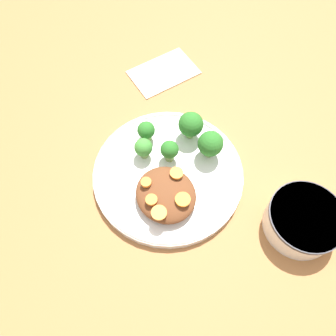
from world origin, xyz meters
TOP-DOWN VIEW (x-y plane):
  - ground_plane at (0.00, 0.00)m, footprint 4.00×4.00m
  - plate at (0.00, 0.00)m, footprint 0.28×0.28m
  - dip_bowl at (0.13, -0.21)m, footprint 0.12×0.12m
  - stew_mound at (-0.03, -0.04)m, footprint 0.10×0.11m
  - broccoli_floret_0 at (-0.02, 0.05)m, footprint 0.03×0.03m
  - broccoli_floret_1 at (0.01, 0.08)m, footprint 0.03×0.03m
  - broccoli_floret_2 at (0.08, -0.01)m, footprint 0.05×0.05m
  - broccoli_floret_3 at (0.02, 0.02)m, footprint 0.03×0.03m
  - broccoli_floret_4 at (0.08, 0.04)m, footprint 0.05×0.05m
  - carrot_slice_0 at (-0.06, -0.07)m, footprint 0.03×0.03m
  - carrot_slice_1 at (-0.02, -0.07)m, footprint 0.03×0.03m
  - carrot_slice_2 at (0.00, -0.03)m, footprint 0.02×0.02m
  - carrot_slice_3 at (-0.06, -0.04)m, footprint 0.02×0.02m
  - carrot_slice_4 at (-0.05, -0.01)m, footprint 0.02×0.02m
  - napkin at (0.14, 0.22)m, footprint 0.15×0.10m

SIDE VIEW (x-z plane):
  - ground_plane at x=0.00m, z-range 0.00..0.00m
  - napkin at x=0.14m, z-range 0.00..0.01m
  - plate at x=0.00m, z-range 0.00..0.02m
  - dip_bowl at x=0.13m, z-range 0.00..0.06m
  - stew_mound at x=-0.03m, z-range 0.02..0.05m
  - broccoli_floret_1 at x=0.01m, z-range 0.02..0.06m
  - broccoli_floret_0 at x=-0.02m, z-range 0.02..0.07m
  - broccoli_floret_3 at x=0.02m, z-range 0.02..0.07m
  - carrot_slice_0 at x=-0.06m, z-range 0.05..0.05m
  - carrot_slice_1 at x=-0.02m, z-range 0.05..0.06m
  - carrot_slice_2 at x=0.00m, z-range 0.05..0.06m
  - carrot_slice_3 at x=-0.06m, z-range 0.05..0.06m
  - broccoli_floret_2 at x=0.08m, z-range 0.02..0.08m
  - broccoli_floret_4 at x=0.08m, z-range 0.02..0.08m
  - carrot_slice_4 at x=-0.05m, z-range 0.05..0.06m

